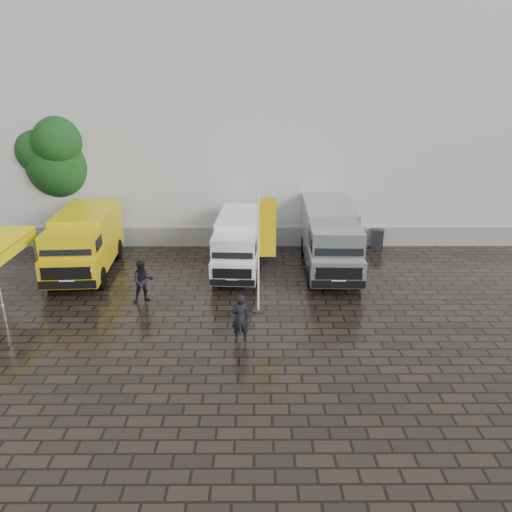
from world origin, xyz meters
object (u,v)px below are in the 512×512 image
(van_white, at_px, (238,245))
(van_silver, at_px, (330,240))
(wheelie_bin, at_px, (378,239))
(person_tent, at_px, (143,281))
(van_yellow, at_px, (85,244))
(flagpole, at_px, (263,248))
(person_front, at_px, (240,318))

(van_white, height_order, van_silver, van_silver)
(wheelie_bin, distance_m, person_tent, 12.27)
(van_yellow, relative_size, flagpole, 1.29)
(van_white, distance_m, wheelie_bin, 7.60)
(van_white, bearing_deg, person_tent, -133.63)
(van_yellow, relative_size, wheelie_bin, 5.90)
(van_white, bearing_deg, van_yellow, -174.06)
(van_silver, bearing_deg, van_yellow, -176.46)
(van_silver, bearing_deg, van_white, -177.41)
(flagpole, height_order, person_tent, flagpole)
(flagpole, distance_m, person_front, 2.87)
(van_silver, relative_size, person_front, 3.88)
(wheelie_bin, relative_size, person_tent, 0.58)
(van_yellow, height_order, person_tent, van_yellow)
(person_front, bearing_deg, van_silver, -131.78)
(van_silver, height_order, flagpole, flagpole)
(van_silver, height_order, person_tent, van_silver)
(van_yellow, height_order, van_silver, van_silver)
(flagpole, height_order, person_front, flagpole)
(van_yellow, bearing_deg, flagpole, -30.04)
(van_yellow, xyz_separation_m, van_silver, (10.82, 0.37, 0.05))
(wheelie_bin, bearing_deg, person_front, -110.55)
(person_front, relative_size, person_tent, 0.97)
(wheelie_bin, xyz_separation_m, person_tent, (-10.55, -6.26, 0.36))
(wheelie_bin, bearing_deg, van_white, -141.86)
(van_silver, xyz_separation_m, flagpole, (-3.04, -4.24, 1.10))
(van_silver, height_order, wheelie_bin, van_silver)
(person_front, height_order, person_tent, person_tent)
(van_silver, distance_m, person_front, 7.51)
(van_white, bearing_deg, person_front, -84.41)
(flagpole, height_order, wheelie_bin, flagpole)
(van_white, distance_m, flagpole, 4.49)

